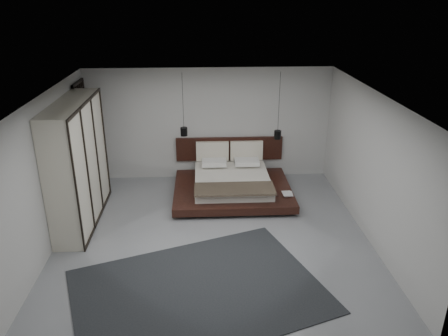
{
  "coord_description": "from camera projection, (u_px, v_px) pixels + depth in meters",
  "views": [
    {
      "loc": [
        -0.18,
        -7.46,
        4.49
      ],
      "look_at": [
        0.27,
        1.2,
        0.95
      ],
      "focal_mm": 35.0,
      "sensor_mm": 36.0,
      "label": 1
    }
  ],
  "objects": [
    {
      "name": "wardrobe",
      "position": [
        78.0,
        164.0,
        8.77
      ],
      "size": [
        0.61,
        2.57,
        2.52
      ],
      "color": "beige",
      "rests_on": "floor"
    },
    {
      "name": "bed",
      "position": [
        232.0,
        183.0,
        10.29
      ],
      "size": [
        2.69,
        2.35,
        1.06
      ],
      "color": "black",
      "rests_on": "floor"
    },
    {
      "name": "rug",
      "position": [
        198.0,
        291.0,
        7.01
      ],
      "size": [
        4.56,
        3.9,
        0.02
      ],
      "primitive_type": "cube",
      "rotation": [
        0.0,
        0.0,
        0.35
      ],
      "color": "black",
      "rests_on": "floor"
    },
    {
      "name": "ceiling",
      "position": [
        212.0,
        96.0,
        7.54
      ],
      "size": [
        6.0,
        6.0,
        0.0
      ],
      "primitive_type": "plane",
      "rotation": [
        3.14,
        0.0,
        0.0
      ],
      "color": "white",
      "rests_on": "wall_back"
    },
    {
      "name": "wall_left",
      "position": [
        48.0,
        174.0,
        7.93
      ],
      "size": [
        0.0,
        6.0,
        6.0
      ],
      "primitive_type": "plane",
      "rotation": [
        1.57,
        0.0,
        1.57
      ],
      "color": "#B5B5B2",
      "rests_on": "floor"
    },
    {
      "name": "wall_front",
      "position": [
        220.0,
        265.0,
        5.3
      ],
      "size": [
        6.0,
        0.0,
        6.0
      ],
      "primitive_type": "plane",
      "rotation": [
        -1.57,
        0.0,
        0.0
      ],
      "color": "#B5B5B2",
      "rests_on": "floor"
    },
    {
      "name": "wall_right",
      "position": [
        372.0,
        167.0,
        8.22
      ],
      "size": [
        0.0,
        6.0,
        6.0
      ],
      "primitive_type": "plane",
      "rotation": [
        1.57,
        0.0,
        -1.57
      ],
      "color": "#B5B5B2",
      "rests_on": "floor"
    },
    {
      "name": "wall_back",
      "position": [
        209.0,
        124.0,
        10.85
      ],
      "size": [
        6.0,
        0.0,
        6.0
      ],
      "primitive_type": "plane",
      "rotation": [
        1.57,
        0.0,
        0.0
      ],
      "color": "#B5B5B2",
      "rests_on": "floor"
    },
    {
      "name": "book_lower",
      "position": [
        283.0,
        194.0,
        9.75
      ],
      "size": [
        0.22,
        0.29,
        0.03
      ],
      "primitive_type": "imported",
      "rotation": [
        0.0,
        0.0,
        -0.04
      ],
      "color": "#99724C",
      "rests_on": "bed"
    },
    {
      "name": "pendant_right",
      "position": [
        278.0,
        134.0,
        10.33
      ],
      "size": [
        0.17,
        0.17,
        1.58
      ],
      "color": "black",
      "rests_on": "ceiling"
    },
    {
      "name": "book_upper",
      "position": [
        283.0,
        194.0,
        9.72
      ],
      "size": [
        0.21,
        0.28,
        0.02
      ],
      "primitive_type": "imported",
      "rotation": [
        0.0,
        0.0,
        0.04
      ],
      "color": "#99724C",
      "rests_on": "book_lower"
    },
    {
      "name": "lattice_screen",
      "position": [
        84.0,
        137.0,
        10.23
      ],
      "size": [
        0.05,
        0.9,
        2.6
      ],
      "primitive_type": "cube",
      "color": "black",
      "rests_on": "floor"
    },
    {
      "name": "pendant_left",
      "position": [
        184.0,
        131.0,
        10.18
      ],
      "size": [
        0.16,
        0.16,
        1.47
      ],
      "color": "black",
      "rests_on": "ceiling"
    },
    {
      "name": "floor",
      "position": [
        213.0,
        236.0,
        8.6
      ],
      "size": [
        6.0,
        6.0,
        0.0
      ],
      "primitive_type": "plane",
      "color": "gray",
      "rests_on": "ground"
    }
  ]
}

